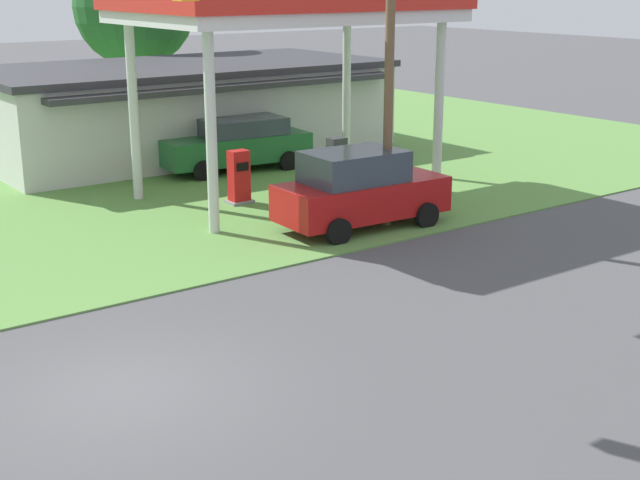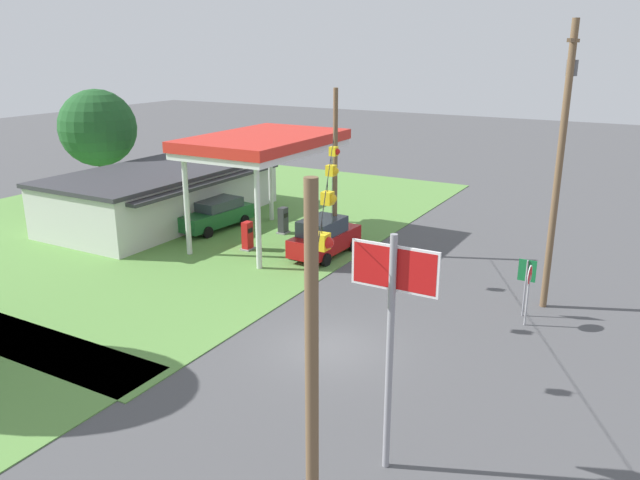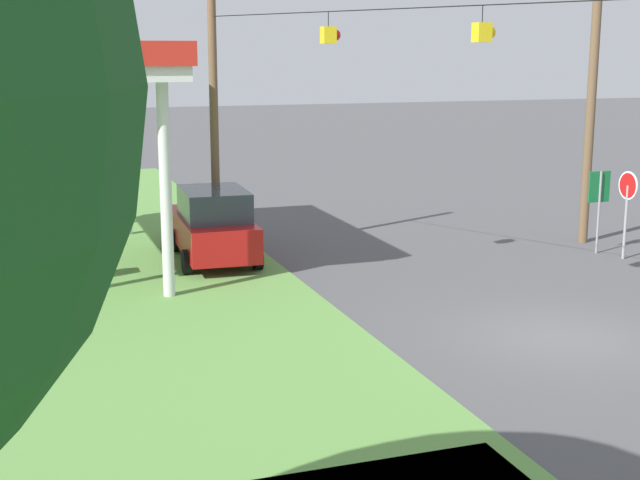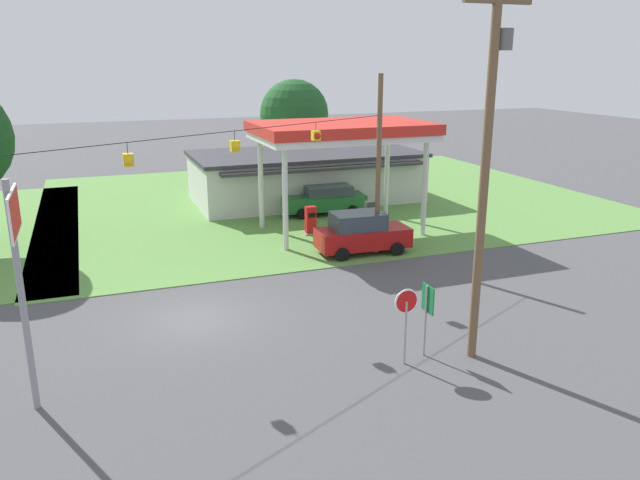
# 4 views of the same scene
# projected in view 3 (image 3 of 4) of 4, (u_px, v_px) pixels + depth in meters

# --- Properties ---
(ground_plane) EXTENTS (160.00, 160.00, 0.00)m
(ground_plane) POSITION_uv_depth(u_px,v_px,m) (561.00, 338.00, 18.29)
(ground_plane) COLOR #4C4C4F
(gas_station_canopy) EXTENTS (9.17, 5.88, 6.00)m
(gas_station_canopy) POSITION_uv_depth(u_px,v_px,m) (50.00, 64.00, 23.07)
(gas_station_canopy) COLOR silver
(gas_station_canopy) RESTS_ON ground
(fuel_pump_near) EXTENTS (0.71, 0.56, 1.58)m
(fuel_pump_near) POSITION_uv_depth(u_px,v_px,m) (66.00, 255.00, 22.42)
(fuel_pump_near) COLOR gray
(fuel_pump_near) RESTS_ON ground
(fuel_pump_far) EXTENTS (0.71, 0.56, 1.58)m
(fuel_pump_far) POSITION_uv_depth(u_px,v_px,m) (58.00, 229.00, 25.68)
(fuel_pump_far) COLOR gray
(fuel_pump_far) RESTS_ON ground
(car_at_pumps_front) EXTENTS (4.63, 2.27, 2.07)m
(car_at_pumps_front) POSITION_uv_depth(u_px,v_px,m) (213.00, 225.00, 24.75)
(car_at_pumps_front) COLOR #AD1414
(car_at_pumps_front) RESTS_ON ground
(stop_sign_roadside) EXTENTS (0.80, 0.08, 2.50)m
(stop_sign_roadside) POSITION_uv_depth(u_px,v_px,m) (627.00, 196.00, 24.90)
(stop_sign_roadside) COLOR #99999E
(stop_sign_roadside) RESTS_ON ground
(route_sign) EXTENTS (0.10, 0.70, 2.40)m
(route_sign) POSITION_uv_depth(u_px,v_px,m) (599.00, 195.00, 25.66)
(route_sign) COLOR gray
(route_sign) RESTS_ON ground
(utility_pole_main) EXTENTS (2.20, 0.44, 11.55)m
(utility_pole_main) POSITION_uv_depth(u_px,v_px,m) (595.00, 29.00, 26.19)
(utility_pole_main) COLOR brown
(utility_pole_main) RESTS_ON ground
(signal_span_gantry) EXTENTS (19.73, 10.24, 8.59)m
(signal_span_gantry) POSITION_uv_depth(u_px,v_px,m) (575.00, 108.00, 17.32)
(signal_span_gantry) COLOR brown
(signal_span_gantry) RESTS_ON ground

